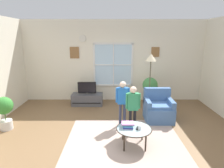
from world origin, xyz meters
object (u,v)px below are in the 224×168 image
Objects in this scene: television at (87,88)px; remote_near_books at (137,128)px; book_stack at (128,125)px; potted_plant_corner at (4,110)px; potted_plant_by_window at (150,88)px; coffee_table at (134,129)px; tv_stand at (87,99)px; person_blue_shirt at (123,98)px; floor_lamp at (151,63)px; cup at (140,128)px; person_green_shirt at (133,104)px; armchair at (158,109)px.

television is 4.43× the size of remote_near_books.
potted_plant_corner is at bearing 167.16° from book_stack.
potted_plant_corner is (-3.99, -1.80, -0.07)m from potted_plant_by_window.
remote_near_books is 0.15× the size of potted_plant_by_window.
potted_plant_by_window reaches higher than coffee_table.
coffee_table is at bearing -62.42° from tv_stand.
coffee_table is 1.06m from person_blue_shirt.
floor_lamp is (0.83, 1.96, 1.06)m from book_stack.
cup is 0.07m from remote_near_books.
person_green_shirt reaches higher than potted_plant_corner.
person_blue_shirt is 1.25× the size of potted_plant_by_window.
remote_near_books is at bearing 128.64° from cup.
person_blue_shirt is at bearing -130.82° from floor_lamp.
tv_stand is 1.09× the size of potted_plant_by_window.
person_green_shirt is (1.35, -1.95, 0.54)m from tv_stand.
book_stack reaches higher than coffee_table.
person_green_shirt reaches higher than remote_near_books.
book_stack is at bearing -113.00° from floor_lamp.
potted_plant_corner is (-1.84, -1.79, -0.08)m from television.
armchair is 6.21× the size of remote_near_books.
potted_plant_corner is at bearing -135.86° from television.
person_blue_shirt reaches higher than person_green_shirt.
tv_stand is at bearing 124.73° from person_green_shirt.
potted_plant_corner is at bearing -171.73° from armchair.
television is 0.53× the size of person_green_shirt.
floor_lamp is at bearing 101.05° from armchair.
book_stack is at bearing -12.84° from potted_plant_corner.
person_green_shirt reaches higher than book_stack.
cup is at bearing -51.36° from remote_near_books.
person_blue_shirt reaches higher than cup.
tv_stand is 1.36× the size of coffee_table.
person_blue_shirt reaches higher than book_stack.
cup is at bearing -26.57° from coffee_table.
potted_plant_by_window is at bearing 67.90° from person_green_shirt.
potted_plant_corner is 0.48× the size of floor_lamp.
floor_lamp reaches higher than remote_near_books.
armchair is 1.13× the size of coffee_table.
potted_plant_corner is (-2.97, -0.23, -0.22)m from person_blue_shirt.
armchair reaches higher than coffee_table.
cup is at bearing -13.68° from potted_plant_corner.
person_green_shirt is (0.03, 0.58, 0.36)m from coffee_table.
television is 2.96m from cup.
floor_lamp is (-0.12, -0.53, 0.91)m from potted_plant_by_window.
potted_plant_by_window is (2.15, 0.01, 0.41)m from tv_stand.
coffee_table is 8.17× the size of cup.
coffee_table is at bearing -92.83° from person_green_shirt.
potted_plant_by_window reaches higher than remote_near_books.
tv_stand is 2.19m from potted_plant_by_window.
person_green_shirt is at bearing -2.86° from potted_plant_corner.
remote_near_books is at bearing -74.57° from person_blue_shirt.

